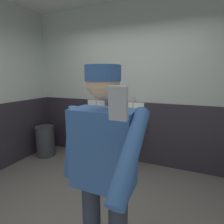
% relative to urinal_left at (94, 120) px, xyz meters
% --- Properties ---
extents(ground_plane, '(4.68, 3.79, 0.04)m').
position_rel_urinal_left_xyz_m(ground_plane, '(0.74, -1.43, -0.80)').
color(ground_plane, slate).
extents(wall_back, '(4.68, 0.12, 2.88)m').
position_rel_urinal_left_xyz_m(wall_back, '(0.74, 0.22, 0.67)').
color(wall_back, silver).
rests_on(wall_back, ground_plane).
extents(wainscot_band_back, '(4.08, 0.03, 1.15)m').
position_rel_urinal_left_xyz_m(wainscot_band_back, '(0.74, 0.14, -0.20)').
color(wainscot_band_back, '#2D2833').
rests_on(wainscot_band_back, ground_plane).
extents(urinal_left, '(0.40, 0.34, 1.24)m').
position_rel_urinal_left_xyz_m(urinal_left, '(0.00, 0.00, 0.00)').
color(urinal_left, white).
rests_on(urinal_left, ground_plane).
extents(urinal_middle, '(0.40, 0.34, 1.24)m').
position_rel_urinal_left_xyz_m(urinal_middle, '(0.75, 0.00, 0.00)').
color(urinal_middle, white).
rests_on(urinal_middle, ground_plane).
extents(privacy_divider_panel, '(0.04, 0.40, 0.90)m').
position_rel_urinal_left_xyz_m(privacy_divider_panel, '(0.37, -0.07, 0.17)').
color(privacy_divider_panel, '#4C4C51').
extents(person, '(0.65, 0.60, 1.68)m').
position_rel_urinal_left_xyz_m(person, '(1.12, -1.92, 0.21)').
color(person, '#2D3342').
rests_on(person, ground_plane).
extents(cell_phone, '(0.06, 0.03, 0.11)m').
position_rel_urinal_left_xyz_m(cell_phone, '(1.42, -2.42, 0.75)').
color(cell_phone, '#A5A8B2').
extents(trash_bin, '(0.36, 0.36, 0.62)m').
position_rel_urinal_left_xyz_m(trash_bin, '(-0.97, -0.33, -0.47)').
color(trash_bin, '#38383D').
rests_on(trash_bin, ground_plane).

